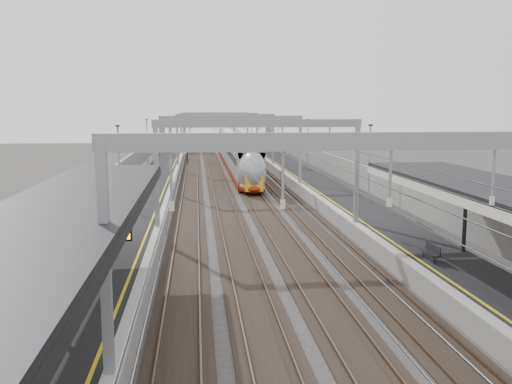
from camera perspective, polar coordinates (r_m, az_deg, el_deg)
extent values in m
cube|color=black|center=(58.82, -9.98, 0.62)|extent=(4.00, 120.00, 1.00)
cube|color=black|center=(59.85, 5.48, 0.84)|extent=(4.00, 120.00, 1.00)
cube|color=black|center=(58.74, -6.57, 0.23)|extent=(2.40, 140.00, 0.08)
cube|color=brown|center=(58.74, -7.27, 0.31)|extent=(0.07, 140.00, 0.14)
cube|color=brown|center=(58.73, -5.87, 0.33)|extent=(0.07, 140.00, 0.14)
cube|color=black|center=(58.78, -3.64, 0.27)|extent=(2.40, 140.00, 0.08)
cube|color=brown|center=(58.75, -4.34, 0.35)|extent=(0.07, 140.00, 0.14)
cube|color=brown|center=(58.80, -2.94, 0.37)|extent=(0.07, 140.00, 0.14)
cube|color=black|center=(58.98, -0.73, 0.32)|extent=(2.40, 140.00, 0.08)
cube|color=brown|center=(58.91, -1.43, 0.39)|extent=(0.07, 140.00, 0.14)
cube|color=brown|center=(59.04, -0.03, 0.41)|extent=(0.07, 140.00, 0.14)
cube|color=black|center=(59.32, 2.16, 0.36)|extent=(2.40, 140.00, 0.08)
cube|color=brown|center=(59.21, 1.47, 0.43)|extent=(0.07, 140.00, 0.14)
cube|color=brown|center=(59.42, 2.85, 0.45)|extent=(0.07, 140.00, 0.14)
cube|color=gray|center=(15.86, -14.86, -6.31)|extent=(0.28, 0.28, 6.60)
cube|color=gray|center=(15.66, 8.19, 5.01)|extent=(13.00, 0.25, 0.50)
cube|color=gray|center=(35.47, -9.94, 1.82)|extent=(0.28, 0.28, 6.60)
cube|color=gray|center=(36.80, 10.04, 2.04)|extent=(0.28, 0.28, 6.60)
cube|color=gray|center=(35.38, 0.24, 6.88)|extent=(13.00, 0.25, 0.50)
cube|color=gray|center=(55.36, -8.54, 4.14)|extent=(0.28, 0.28, 6.60)
cube|color=gray|center=(56.22, 4.44, 4.27)|extent=(0.28, 0.28, 6.60)
cube|color=gray|center=(55.30, -2.02, 7.38)|extent=(13.00, 0.25, 0.50)
cube|color=gray|center=(75.31, -7.87, 5.23)|extent=(0.28, 0.28, 6.60)
cube|color=gray|center=(75.94, 1.71, 5.33)|extent=(0.28, 0.28, 6.60)
cube|color=gray|center=(75.27, -3.08, 7.61)|extent=(13.00, 0.25, 0.50)
cube|color=gray|center=(95.28, -7.49, 5.86)|extent=(0.28, 0.28, 6.60)
cube|color=gray|center=(95.78, 0.11, 5.94)|extent=(0.28, 0.28, 6.60)
cube|color=gray|center=(95.25, -3.70, 7.75)|extent=(13.00, 0.25, 0.50)
cube|color=gray|center=(113.26, -7.25, 6.24)|extent=(0.28, 0.28, 6.60)
cube|color=gray|center=(113.68, -0.85, 6.31)|extent=(0.28, 0.28, 6.60)
cube|color=gray|center=(113.23, -4.06, 7.83)|extent=(13.00, 0.25, 0.50)
cylinder|color=#262628|center=(63.23, -6.61, 5.77)|extent=(0.03, 140.00, 0.03)
cylinder|color=#262628|center=(63.27, -3.87, 5.81)|extent=(0.03, 140.00, 0.03)
cylinder|color=#262628|center=(63.45, -1.15, 5.83)|extent=(0.03, 140.00, 0.03)
cylinder|color=#262628|center=(63.77, 1.55, 5.84)|extent=(0.03, 140.00, 0.03)
cube|color=black|center=(16.98, -20.13, -2.75)|extent=(4.40, 30.00, 0.24)
cylinder|color=black|center=(28.28, -17.88, -2.76)|extent=(0.20, 0.20, 4.00)
cube|color=black|center=(17.77, -14.87, -3.92)|extent=(1.60, 0.15, 0.55)
cube|color=orange|center=(17.70, -14.91, -3.97)|extent=(1.50, 0.02, 0.42)
cylinder|color=black|center=(30.79, 20.20, -1.99)|extent=(0.20, 0.20, 4.00)
cube|color=gray|center=(113.25, -4.06, 7.25)|extent=(22.00, 2.20, 1.40)
cube|color=gray|center=(113.48, -9.37, 5.59)|extent=(1.00, 2.20, 6.20)
cube|color=gray|center=(114.18, 1.26, 5.72)|extent=(1.00, 2.20, 6.20)
cube|color=gray|center=(59.00, -13.11, 1.63)|extent=(0.30, 120.00, 3.20)
cube|color=gray|center=(60.44, 8.47, 1.91)|extent=(0.30, 120.00, 3.20)
cube|color=maroon|center=(67.23, -1.38, 1.78)|extent=(2.73, 23.23, 0.81)
cube|color=gray|center=(67.04, -1.39, 3.41)|extent=(2.73, 23.23, 3.03)
cube|color=black|center=(59.23, -0.75, 0.59)|extent=(2.02, 2.42, 0.51)
cube|color=maroon|center=(90.70, -2.58, 3.46)|extent=(2.73, 23.23, 0.81)
cube|color=gray|center=(90.56, -2.59, 4.67)|extent=(2.73, 23.23, 3.03)
cube|color=black|center=(82.64, -2.24, 2.77)|extent=(2.02, 2.42, 0.51)
ellipsoid|color=gray|center=(55.35, -0.41, 2.06)|extent=(2.73, 5.25, 4.24)
cube|color=yellow|center=(53.31, -0.18, 0.84)|extent=(1.72, 0.12, 1.52)
cube|color=black|center=(53.59, -0.23, 2.51)|extent=(1.62, 0.58, 0.95)
cube|color=black|center=(28.71, 16.92, -5.83)|extent=(0.43, 1.60, 0.05)
cube|color=black|center=(28.74, 17.29, -5.41)|extent=(0.09, 1.59, 0.44)
cylinder|color=black|center=(28.22, 17.41, -6.54)|extent=(0.06, 0.06, 0.37)
cylinder|color=black|center=(29.31, 16.41, -5.95)|extent=(0.06, 0.06, 0.37)
cylinder|color=black|center=(85.64, -6.88, 3.73)|extent=(0.12, 0.12, 3.00)
cube|color=black|center=(85.53, -6.90, 4.80)|extent=(0.32, 0.22, 0.75)
sphere|color=#0CE526|center=(85.39, -6.90, 4.89)|extent=(0.16, 0.16, 0.16)
cylinder|color=black|center=(81.70, -1.01, 3.57)|extent=(0.12, 0.12, 3.00)
cube|color=black|center=(81.58, -1.02, 4.69)|extent=(0.32, 0.22, 0.75)
sphere|color=red|center=(81.44, -1.01, 4.79)|extent=(0.16, 0.16, 0.16)
cylinder|color=black|center=(83.14, 0.43, 3.65)|extent=(0.12, 0.12, 3.00)
cube|color=black|center=(83.02, 0.43, 4.75)|extent=(0.32, 0.22, 0.75)
sphere|color=red|center=(82.88, 0.44, 4.85)|extent=(0.16, 0.16, 0.16)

